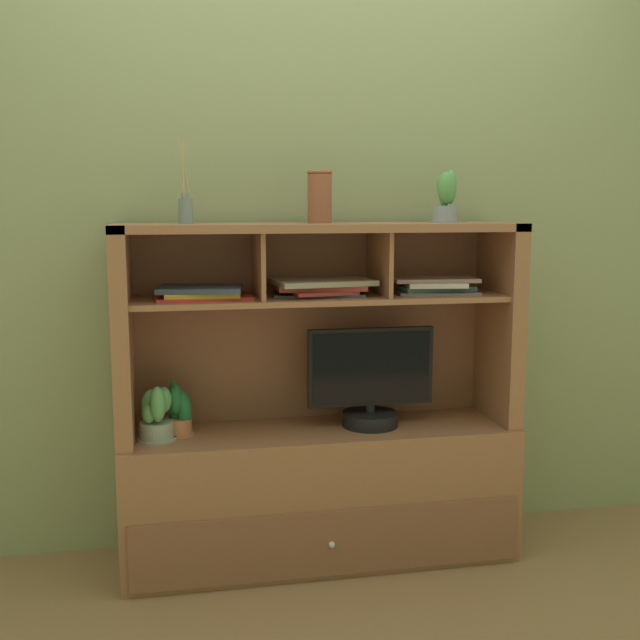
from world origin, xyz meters
name	(u,v)px	position (x,y,z in m)	size (l,w,h in m)	color
floor_plane	(320,557)	(0.00, 0.00, -0.01)	(6.00, 6.00, 0.02)	olive
back_wall	(309,191)	(0.00, 0.23, 1.40)	(6.00, 0.02, 2.80)	gray
media_console	(320,453)	(0.00, 0.01, 0.41)	(1.48, 0.43, 1.28)	#8F5D3E
tv_monitor	(370,384)	(0.19, -0.01, 0.67)	(0.48, 0.21, 0.38)	black
potted_orchid	(178,410)	(-0.53, 0.01, 0.60)	(0.11, 0.11, 0.20)	#BA6F47
potted_fern	(157,414)	(-0.60, -0.04, 0.61)	(0.14, 0.14, 0.20)	#929F8B
magazine_stack_left	(434,285)	(0.44, 0.00, 1.04)	(0.34, 0.26, 0.06)	slate
magazine_stack_centre	(320,287)	(0.00, 0.00, 1.05)	(0.38, 0.28, 0.06)	#343D3D
magazine_stack_right	(202,293)	(-0.43, -0.02, 1.04)	(0.35, 0.25, 0.05)	#B02B25
diffuser_bottle	(185,209)	(-0.48, 0.00, 1.33)	(0.05, 0.05, 0.29)	slate
potted_succulent	(446,198)	(0.48, 0.01, 1.37)	(0.10, 0.10, 0.20)	gray
ceramic_vase	(320,197)	(0.00, 0.01, 1.38)	(0.09, 0.09, 0.19)	brown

